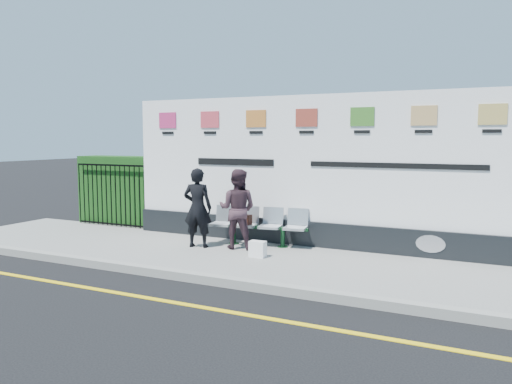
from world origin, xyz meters
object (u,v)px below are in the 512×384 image
(bench, at_px, (258,235))
(woman_left, at_px, (198,208))
(woman_right, at_px, (237,209))
(billboard, at_px, (307,181))

(bench, xyz_separation_m, woman_left, (-1.01, -0.64, 0.57))
(bench, distance_m, woman_right, 0.74)
(woman_left, distance_m, woman_right, 0.80)
(woman_right, bearing_deg, bench, -132.46)
(woman_left, height_order, woman_right, woman_left)
(bench, height_order, woman_left, woman_left)
(billboard, height_order, woman_right, billboard)
(billboard, relative_size, woman_left, 5.09)
(woman_left, bearing_deg, billboard, -162.13)
(billboard, xyz_separation_m, bench, (-0.86, -0.48, -1.09))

